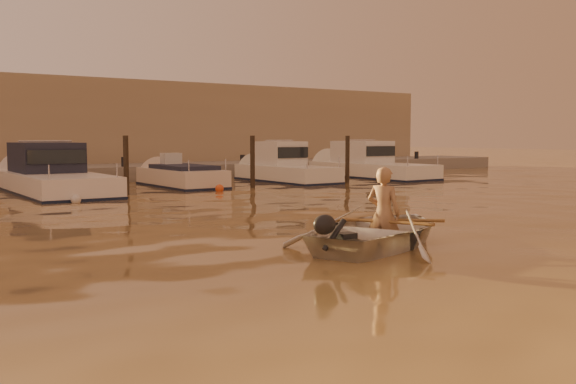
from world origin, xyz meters
TOP-DOWN VIEW (x-y plane):
  - ground_plane at (0.00, 0.00)m, footprint 160.00×160.00m
  - dinghy at (0.00, 1.42)m, footprint 4.61×4.06m
  - person at (0.09, 1.46)m, footprint 0.63×0.74m
  - outboard_motor at (-1.37, 0.80)m, footprint 0.98×0.74m
  - oar_port at (0.23, 1.52)m, footprint 1.29×1.73m
  - oar_starboard at (0.05, 1.44)m, footprint 0.58×2.05m
  - moored_boat_2 at (-2.07, 16.00)m, footprint 2.56×8.49m
  - moored_boat_3 at (2.85, 16.00)m, footprint 1.88×5.50m
  - moored_boat_4 at (7.87, 16.00)m, footprint 2.03×6.35m
  - moored_boat_5 at (12.83, 16.00)m, footprint 2.33×7.80m
  - piling_2 at (-0.20, 13.80)m, footprint 0.18×0.18m
  - piling_3 at (4.80, 13.80)m, footprint 0.18×0.18m
  - piling_4 at (9.50, 13.80)m, footprint 0.18×0.18m
  - fender_c at (-2.42, 12.03)m, footprint 0.30×0.30m
  - fender_d at (3.03, 13.18)m, footprint 0.30×0.30m
  - fender_e at (8.68, 13.41)m, footprint 0.30×0.30m
  - quay at (0.00, 21.50)m, footprint 52.00×4.00m
  - waterfront_building at (0.00, 27.00)m, footprint 46.00×7.00m

SIDE VIEW (x-z plane):
  - ground_plane at x=0.00m, z-range 0.00..0.00m
  - fender_c at x=-2.42m, z-range -0.05..0.25m
  - fender_d at x=3.03m, z-range -0.05..0.25m
  - fender_e at x=8.68m, z-range -0.05..0.25m
  - quay at x=0.00m, z-range -0.35..0.65m
  - moored_boat_3 at x=2.85m, z-range -0.25..0.70m
  - dinghy at x=0.00m, z-range -0.12..0.67m
  - outboard_motor at x=-1.37m, z-range -0.07..0.63m
  - oar_port at x=0.23m, z-range 0.35..0.49m
  - oar_starboard at x=0.05m, z-range 0.35..0.49m
  - person at x=0.09m, z-range -0.30..1.42m
  - moored_boat_2 at x=-2.07m, z-range -0.25..1.50m
  - moored_boat_4 at x=7.87m, z-range -0.25..1.50m
  - moored_boat_5 at x=12.83m, z-range -0.25..1.50m
  - piling_2 at x=-0.20m, z-range -0.20..2.00m
  - piling_3 at x=4.80m, z-range -0.20..2.00m
  - piling_4 at x=9.50m, z-range -0.20..2.00m
  - waterfront_building at x=0.00m, z-range 0.00..4.80m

